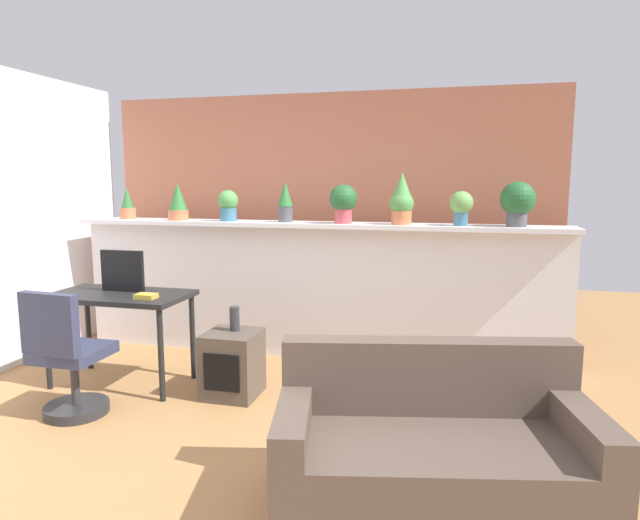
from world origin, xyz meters
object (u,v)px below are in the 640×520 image
Objects in this scene: potted_plant_0 at (127,205)px; couch at (434,454)px; tv_monitor at (123,271)px; potted_plant_6 at (461,206)px; side_cube_shelf at (232,364)px; vase_on_shelf at (235,319)px; potted_plant_7 at (518,201)px; potted_plant_2 at (228,204)px; potted_plant_1 at (178,202)px; potted_plant_5 at (402,200)px; office_chair at (68,363)px; book_on_desk at (146,296)px; potted_plant_3 at (285,201)px; desk at (120,304)px; potted_plant_4 at (343,201)px.

potted_plant_0 is 0.18× the size of couch.
tv_monitor is at bearing 154.64° from couch.
potted_plant_6 is 2.28m from side_cube_shelf.
vase_on_shelf is (0.99, -0.05, -0.32)m from tv_monitor.
potted_plant_7 reaches higher than vase_on_shelf.
potted_plant_2 is at bearing 115.25° from vase_on_shelf.
potted_plant_1 is 2.13m from potted_plant_5.
potted_plant_6 is 0.78× the size of potted_plant_7.
couch is (2.51, -0.47, -0.11)m from office_chair.
tv_monitor is (-3.09, -0.93, -0.55)m from potted_plant_7.
potted_plant_0 is 1.07× the size of potted_plant_6.
potted_plant_5 reaches higher than potted_plant_1.
potted_plant_1 is 1.35m from book_on_desk.
couch is (-0.10, -2.12, -1.15)m from potted_plant_6.
tv_monitor is (-2.64, -0.92, -0.52)m from potted_plant_6.
potted_plant_1 is at bearing -178.34° from potted_plant_3.
desk is 0.26m from tv_monitor.
side_cube_shelf is (-1.16, -1.02, -1.23)m from potted_plant_5.
potted_plant_2 is at bearing 60.25° from tv_monitor.
potted_plant_5 is 2.49m from desk.
potted_plant_3 reaches higher than tv_monitor.
potted_plant_1 is 1.89× the size of vase_on_shelf.
potted_plant_2 is at bearing 0.25° from potted_plant_1.
potted_plant_4 is 0.77× the size of potted_plant_5.
tv_monitor is 1.98× the size of vase_on_shelf.
tv_monitor is (-0.01, 0.08, 0.25)m from desk.
office_chair is at bearing -151.29° from potted_plant_7.
potted_plant_0 is 0.87× the size of potted_plant_1.
potted_plant_6 is (3.20, -0.03, 0.03)m from potted_plant_0.
couch is at bearing -92.61° from potted_plant_6.
side_cube_shelf is at bearing 33.88° from office_chair.
office_chair is 0.72m from book_on_desk.
potted_plant_0 is 1.64m from potted_plant_3.
potted_plant_0 is 2.19m from side_cube_shelf.
potted_plant_6 is (2.11, -0.01, 0.01)m from potted_plant_2.
potted_plant_7 is at bearing 28.71° from office_chair.
vase_on_shelf is at bearing 13.59° from book_on_desk.
potted_plant_1 is 0.96× the size of potted_plant_7.
potted_plant_0 is at bearing 127.51° from book_on_desk.
potted_plant_2 is 1.54× the size of vase_on_shelf.
office_chair is at bearing -143.94° from vase_on_shelf.
potted_plant_3 reaches higher than book_on_desk.
potted_plant_1 is at bearing 105.73° from book_on_desk.
tv_monitor is (-1.08, -0.95, -0.54)m from potted_plant_3.
potted_plant_6 reaches higher than desk.
book_on_desk is 0.09× the size of couch.
potted_plant_7 is (0.45, 0.02, 0.04)m from potted_plant_6.
potted_plant_4 is at bearing -179.88° from potted_plant_6.
book_on_desk is (-1.81, -1.12, -0.71)m from potted_plant_5.
potted_plant_1 is 0.51m from potted_plant_2.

